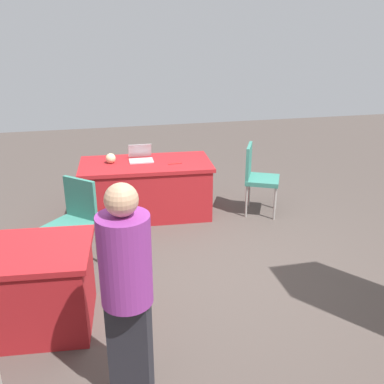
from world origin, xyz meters
name	(u,v)px	position (x,y,z in m)	size (l,w,h in m)	color
ground_plane	(210,270)	(0.00, 0.00, 0.00)	(14.40, 14.40, 0.00)	#4C423D
table_foreground	(147,188)	(0.46, -1.64, 0.38)	(1.80, 0.98, 0.75)	#AD1E23
chair_near_front	(258,175)	(-1.03, -1.35, 0.56)	(0.59, 0.59, 0.97)	#9E9993
chair_tucked_right	(74,218)	(1.39, -0.48, 0.54)	(0.62, 0.62, 0.95)	#9E9993
person_organiser	(127,286)	(0.97, 1.47, 0.89)	(0.43, 0.43, 1.60)	#26262D
laptop_silver	(141,158)	(0.51, -1.75, 0.79)	(0.32, 0.30, 0.21)	silver
yarn_ball	(111,158)	(0.91, -1.72, 0.81)	(0.13, 0.13, 0.13)	beige
scissors_red	(175,163)	(0.09, -1.49, 0.75)	(0.18, 0.04, 0.01)	red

